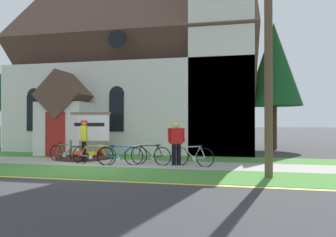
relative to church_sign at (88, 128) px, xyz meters
name	(u,v)px	position (x,y,z in m)	size (l,w,h in m)	color
ground	(125,155)	(1.33, 1.25, -1.37)	(140.00, 140.00, 0.00)	#333335
sidewalk_slab	(89,162)	(0.76, -1.49, -1.37)	(32.00, 2.02, 0.01)	#99968E
grass_verge	(60,171)	(0.76, -3.65, -1.37)	(32.00, 2.30, 0.01)	#427F33
church_lawn	(109,156)	(0.76, 0.56, -1.37)	(24.00, 2.07, 0.01)	#427F33
curb_paint_stripe	(35,178)	(0.76, -4.95, -1.37)	(28.00, 0.16, 0.01)	yellow
church_building	(150,76)	(1.16, 6.46, 3.28)	(14.01, 12.24, 13.06)	silver
church_sign	(88,128)	(0.00, 0.00, 0.00)	(2.20, 0.24, 2.09)	#7F6047
flower_bed	(84,157)	(0.01, -0.40, -1.29)	(2.44, 2.44, 0.34)	#382319
bicycle_green	(192,156)	(5.02, -1.65, -1.00)	(1.67, 0.48, 0.82)	black
bicycle_silver	(120,156)	(2.31, -2.02, -1.00)	(1.65, 0.58, 0.78)	black
bicycle_yellow	(93,155)	(1.14, -1.92, -1.01)	(1.74, 0.10, 0.77)	black
bicycle_black	(151,155)	(3.40, -1.63, -1.00)	(1.70, 0.42, 0.81)	black
bicycle_red	(66,153)	(-0.25, -1.52, -1.01)	(1.72, 0.39, 0.80)	black
cyclist_in_red_jersey	(176,140)	(4.40, -1.60, -0.41)	(0.61, 0.41, 1.65)	black
cyclist_in_blue_jersey	(176,137)	(4.24, -0.78, -0.36)	(0.33, 0.71, 1.72)	#2D2D33
cyclist_in_orange_jersey	(84,137)	(0.52, -1.43, -0.34)	(0.34, 0.78, 1.74)	black
utility_pole	(265,21)	(7.43, -3.45, 3.32)	(3.12, 0.28, 8.46)	brown
roadside_conifer	(274,65)	(8.93, 6.08, 3.67)	(3.27, 3.27, 7.55)	#3D2D1E
yard_deciduous_tree	(22,94)	(-6.75, 4.32, 2.07)	(4.09, 4.09, 4.90)	#3D2D1E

